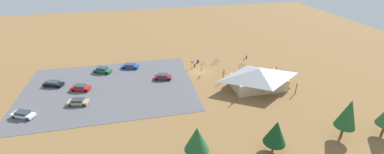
{
  "coord_description": "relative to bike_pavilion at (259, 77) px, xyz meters",
  "views": [
    {
      "loc": [
        15.61,
        60.04,
        30.12
      ],
      "look_at": [
        3.16,
        4.93,
        1.2
      ],
      "focal_mm": 24.09,
      "sensor_mm": 36.0,
      "label": 1
    }
  ],
  "objects": [
    {
      "name": "bicycle_black_near_sign",
      "position": [
        -1.2,
        -12.15,
        -2.42
      ],
      "size": [
        1.73,
        0.68,
        0.85
      ],
      "color": "black",
      "rests_on": "ground"
    },
    {
      "name": "bicycle_orange_near_porch",
      "position": [
        6.27,
        -14.76,
        -2.45
      ],
      "size": [
        1.67,
        0.48,
        0.82
      ],
      "color": "black",
      "rests_on": "ground"
    },
    {
      "name": "ground",
      "position": [
        11.33,
        -11.44,
        -2.8
      ],
      "size": [
        160.0,
        160.0,
        0.0
      ],
      "primitive_type": "plane",
      "color": "olive",
      "rests_on": "ground"
    },
    {
      "name": "bicycle_silver_by_bin",
      "position": [
        9.44,
        -15.36,
        -2.43
      ],
      "size": [
        1.2,
        1.35,
        0.84
      ],
      "color": "black",
      "rests_on": "ground"
    },
    {
      "name": "bicycle_purple_trailside",
      "position": [
        12.37,
        -7.65,
        -2.45
      ],
      "size": [
        0.98,
        1.43,
        0.76
      ],
      "color": "black",
      "rests_on": "ground"
    },
    {
      "name": "trash_bin",
      "position": [
        10.33,
        -17.28,
        -2.35
      ],
      "size": [
        0.6,
        0.6,
        0.9
      ],
      "primitive_type": "cylinder",
      "color": "brown",
      "rests_on": "ground"
    },
    {
      "name": "pine_east",
      "position": [
        -6.28,
        19.83,
        2.33
      ],
      "size": [
        3.42,
        3.42,
        7.79
      ],
      "color": "brown",
      "rests_on": "ground"
    },
    {
      "name": "car_blue_mid_lot",
      "position": [
        29.33,
        -17.66,
        -2.11
      ],
      "size": [
        4.81,
        3.09,
        1.26
      ],
      "color": "#1E42B2",
      "rests_on": "parking_lot_asphalt"
    },
    {
      "name": "visitor_crossing_yard",
      "position": [
        -4.55,
        -17.07,
        -1.9
      ],
      "size": [
        0.39,
        0.4,
        1.72
      ],
      "color": "#2D3347",
      "rests_on": "ground"
    },
    {
      "name": "bike_pavilion",
      "position": [
        0.0,
        0.0,
        0.0
      ],
      "size": [
        14.62,
        9.52,
        4.96
      ],
      "color": "#C6B28E",
      "rests_on": "ground"
    },
    {
      "name": "car_maroon_aisle_side",
      "position": [
        21.42,
        -9.2,
        -2.08
      ],
      "size": [
        4.55,
        2.78,
        1.36
      ],
      "color": "maroon",
      "rests_on": "parking_lot_asphalt"
    },
    {
      "name": "bicycle_teal_yard_center",
      "position": [
        5.16,
        -9.19,
        -2.44
      ],
      "size": [
        0.48,
        1.72,
        0.85
      ],
      "color": "black",
      "rests_on": "ground"
    },
    {
      "name": "pine_center",
      "position": [
        19.53,
        19.2,
        1.29
      ],
      "size": [
        3.87,
        3.87,
        6.2
      ],
      "color": "brown",
      "rests_on": "ground"
    },
    {
      "name": "pine_far_west",
      "position": [
        6.93,
        20.16,
        1.06
      ],
      "size": [
        3.62,
        3.62,
        5.93
      ],
      "color": "brown",
      "rests_on": "ground"
    },
    {
      "name": "car_green_end_stall",
      "position": [
        36.54,
        -16.53,
        -2.03
      ],
      "size": [
        4.95,
        3.63,
        1.48
      ],
      "color": "#1E6B3D",
      "rests_on": "parking_lot_asphalt"
    },
    {
      "name": "parking_lot_asphalt",
      "position": [
        34.32,
        -7.48,
        -2.78
      ],
      "size": [
        39.33,
        28.42,
        0.05
      ],
      "primitive_type": "cube",
      "color": "#56565B",
      "rests_on": "ground"
    },
    {
      "name": "bicycle_yellow_lone_west",
      "position": [
        4.64,
        -16.68,
        -2.44
      ],
      "size": [
        1.52,
        0.75,
        0.79
      ],
      "color": "black",
      "rests_on": "ground"
    },
    {
      "name": "visitor_by_pavilion",
      "position": [
        11.84,
        -14.76,
        -1.93
      ],
      "size": [
        0.4,
        0.37,
        1.67
      ],
      "color": "#2D3347",
      "rests_on": "ground"
    },
    {
      "name": "car_red_far_end",
      "position": [
        40.71,
        -7.83,
        -2.07
      ],
      "size": [
        4.6,
        3.0,
        1.36
      ],
      "color": "red",
      "rests_on": "parking_lot_asphalt"
    },
    {
      "name": "bicycle_white_lone_east",
      "position": [
        10.52,
        -12.32,
        -2.42
      ],
      "size": [
        0.55,
        1.71,
        0.85
      ],
      "color": "black",
      "rests_on": "ground"
    },
    {
      "name": "lot_sign",
      "position": [
        12.81,
        -13.82,
        -1.39
      ],
      "size": [
        0.56,
        0.08,
        2.2
      ],
      "color": "#99999E",
      "rests_on": "ground"
    },
    {
      "name": "bicycle_green_yard_front",
      "position": [
        0.51,
        -9.59,
        -2.44
      ],
      "size": [
        0.48,
        1.63,
        0.81
      ],
      "color": "black",
      "rests_on": "ground"
    },
    {
      "name": "car_tan_back_corner",
      "position": [
        40.32,
        -1.59,
        -2.1
      ],
      "size": [
        4.52,
        2.66,
        1.29
      ],
      "color": "tan",
      "rests_on": "parking_lot_asphalt"
    },
    {
      "name": "car_black_second_row",
      "position": [
        47.38,
        -11.39,
        -2.12
      ],
      "size": [
        4.93,
        3.35,
        1.25
      ],
      "color": "black",
      "rests_on": "parking_lot_asphalt"
    },
    {
      "name": "bicycle_red_front_row",
      "position": [
        -4.51,
        -10.07,
        -2.45
      ],
      "size": [
        0.48,
        1.64,
        0.81
      ],
      "color": "black",
      "rests_on": "ground"
    },
    {
      "name": "car_white_by_curb",
      "position": [
        50.06,
        0.88,
        -2.08
      ],
      "size": [
        4.82,
        3.47,
        1.34
      ],
      "color": "white",
      "rests_on": "parking_lot_asphalt"
    }
  ]
}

